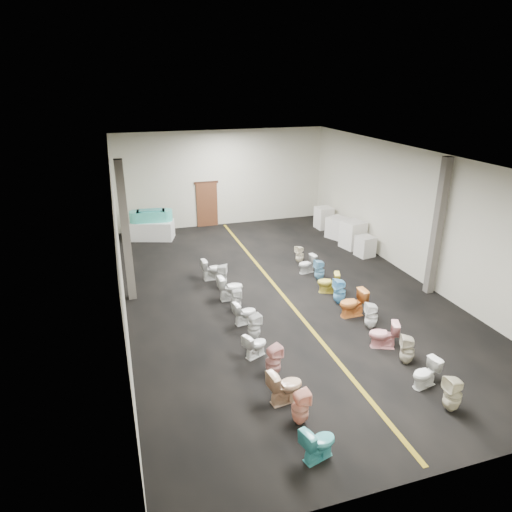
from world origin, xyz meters
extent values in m
plane|color=black|center=(0.00, 0.00, 0.00)|extent=(16.00, 16.00, 0.00)
plane|color=black|center=(0.00, 0.00, 4.50)|extent=(16.00, 16.00, 0.00)
plane|color=beige|center=(0.00, 8.00, 2.25)|extent=(10.00, 0.00, 10.00)
plane|color=beige|center=(0.00, -8.00, 2.25)|extent=(10.00, 0.00, 10.00)
plane|color=beige|center=(-5.00, 0.00, 2.25)|extent=(0.00, 16.00, 16.00)
plane|color=beige|center=(5.00, 0.00, 2.25)|extent=(0.00, 16.00, 16.00)
cube|color=olive|center=(0.00, 0.00, 0.00)|extent=(0.12, 15.60, 0.01)
cube|color=#562D19|center=(-0.80, 7.94, 1.05)|extent=(1.00, 0.10, 2.10)
cube|color=#331C11|center=(-0.80, 7.95, 2.12)|extent=(1.15, 0.08, 0.10)
cube|color=#59544C|center=(-4.75, 1.00, 2.25)|extent=(0.25, 0.25, 4.50)
cube|color=#59544C|center=(4.75, -1.50, 2.25)|extent=(0.25, 0.25, 4.50)
cube|color=silver|center=(-3.54, 6.76, 0.41)|extent=(2.03, 1.44, 0.82)
cube|color=#43C3B0|center=(-3.54, 6.76, 1.05)|extent=(1.26, 0.78, 0.50)
cylinder|color=#43C3B0|center=(-4.14, 6.83, 1.05)|extent=(0.66, 0.66, 0.50)
cylinder|color=#43C3B0|center=(-2.94, 6.70, 1.05)|extent=(0.66, 0.66, 0.50)
cube|color=teal|center=(-3.54, 6.76, 1.25)|extent=(1.04, 0.56, 0.20)
cube|color=beige|center=(4.40, 2.08, 0.41)|extent=(0.73, 0.73, 0.82)
cube|color=silver|center=(4.40, 3.10, 0.57)|extent=(0.99, 0.99, 1.14)
cube|color=silver|center=(4.40, 4.47, 0.46)|extent=(1.08, 1.08, 0.93)
cube|color=white|center=(4.40, 5.93, 0.51)|extent=(0.76, 0.76, 1.02)
imported|color=#44B2B6|center=(-1.81, -6.97, 0.36)|extent=(0.79, 0.58, 0.72)
imported|color=#FCAE94|center=(-1.78, -6.01, 0.40)|extent=(0.38, 0.37, 0.79)
imported|color=#DBAE88|center=(-1.82, -5.27, 0.40)|extent=(0.84, 0.55, 0.80)
imported|color=#DB9893|center=(-1.77, -4.32, 0.41)|extent=(0.46, 0.46, 0.82)
imported|color=white|center=(-1.92, -3.39, 0.33)|extent=(0.74, 0.60, 0.66)
imported|color=silver|center=(-1.72, -2.62, 0.38)|extent=(0.42, 0.41, 0.76)
imported|color=white|center=(-1.71, -1.69, 0.35)|extent=(0.73, 0.48, 0.70)
imported|color=silver|center=(-1.75, -0.84, 0.36)|extent=(0.36, 0.36, 0.72)
imported|color=white|center=(-1.72, -0.05, 0.41)|extent=(0.82, 0.49, 0.82)
imported|color=silver|center=(-1.79, 0.90, 0.42)|extent=(0.50, 0.49, 0.84)
imported|color=white|center=(-1.94, 1.70, 0.38)|extent=(0.77, 0.47, 0.76)
imported|color=beige|center=(1.48, -6.62, 0.42)|extent=(0.39, 0.38, 0.84)
imported|color=white|center=(1.46, -5.75, 0.35)|extent=(0.74, 0.51, 0.69)
imported|color=beige|center=(1.59, -4.84, 0.39)|extent=(0.47, 0.46, 0.78)
imported|color=pink|center=(1.43, -4.00, 0.38)|extent=(0.85, 0.68, 0.76)
imported|color=white|center=(1.64, -3.04, 0.40)|extent=(0.44, 0.43, 0.80)
imported|color=orange|center=(1.50, -2.22, 0.42)|extent=(0.83, 0.48, 0.84)
imported|color=#71C6F3|center=(1.50, -1.37, 0.42)|extent=(0.41, 0.40, 0.84)
imported|color=yellow|center=(1.51, -0.54, 0.36)|extent=(0.81, 0.63, 0.73)
imported|color=#74B4D8|center=(1.64, 0.43, 0.39)|extent=(0.36, 0.35, 0.78)
imported|color=silver|center=(1.50, 1.21, 0.34)|extent=(0.72, 0.49, 0.68)
imported|color=#EEE2C3|center=(1.61, 2.18, 0.35)|extent=(0.41, 0.40, 0.70)
camera|label=1|loc=(-4.91, -12.96, 6.70)|focal=32.00mm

